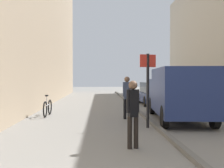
{
  "coord_description": "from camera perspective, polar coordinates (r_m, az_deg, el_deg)",
  "views": [
    {
      "loc": [
        -0.42,
        -2.43,
        1.76
      ],
      "look_at": [
        0.16,
        10.39,
        1.47
      ],
      "focal_mm": 45.71,
      "sensor_mm": 36.0,
      "label": 1
    }
  ],
  "objects": [
    {
      "name": "ground_plane",
      "position": [
        14.55,
        -0.91,
        -5.67
      ],
      "size": [
        80.0,
        80.0,
        0.0
      ],
      "primitive_type": "plane",
      "color": "gray"
    },
    {
      "name": "kerb_strip",
      "position": [
        14.67,
        5.3,
        -5.38
      ],
      "size": [
        0.16,
        40.0,
        0.12
      ],
      "primitive_type": "cube",
      "color": "#615F5B",
      "rests_on": "ground_plane"
    },
    {
      "name": "bicycle_leaning",
      "position": [
        13.43,
        -12.76,
        -4.65
      ],
      "size": [
        0.11,
        1.77,
        0.98
      ],
      "rotation": [
        0.0,
        0.0,
        -0.03
      ],
      "color": "black",
      "rests_on": "ground_plane"
    },
    {
      "name": "delivery_van",
      "position": [
        12.1,
        13.14,
        -1.59
      ],
      "size": [
        2.34,
        5.7,
        2.13
      ],
      "rotation": [
        0.0,
        0.0,
        -0.08
      ],
      "color": "navy",
      "rests_on": "ground_plane"
    },
    {
      "name": "parked_car",
      "position": [
        18.93,
        8.44,
        -1.91
      ],
      "size": [
        1.91,
        4.23,
        1.45
      ],
      "rotation": [
        0.0,
        0.0,
        0.02
      ],
      "color": "navy",
      "rests_on": "ground_plane"
    },
    {
      "name": "pedestrian_mid_block",
      "position": [
        7.09,
        4.21,
        -5.09
      ],
      "size": [
        0.33,
        0.24,
        1.69
      ],
      "rotation": [
        0.0,
        0.0,
        0.29
      ],
      "color": "black",
      "rests_on": "ground_plane"
    },
    {
      "name": "pedestrian_main_foreground",
      "position": [
        12.1,
        3.02,
        -2.12
      ],
      "size": [
        0.35,
        0.26,
        1.81
      ],
      "rotation": [
        0.0,
        0.0,
        -0.29
      ],
      "color": "black",
      "rests_on": "ground_plane"
    },
    {
      "name": "street_sign_post",
      "position": [
        10.05,
        7.17,
        0.04
      ],
      "size": [
        0.59,
        0.19,
        2.6
      ],
      "rotation": [
        0.0,
        0.0,
        3.41
      ],
      "color": "black",
      "rests_on": "ground_plane"
    }
  ]
}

